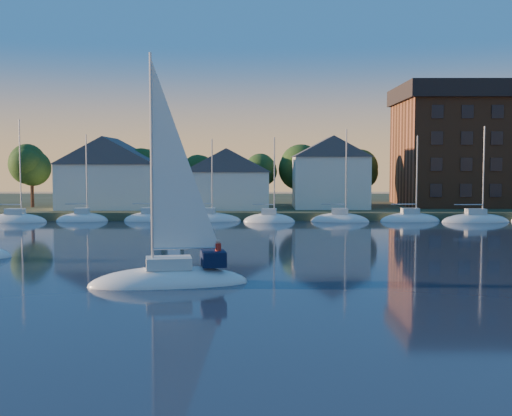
{
  "coord_description": "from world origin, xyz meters",
  "views": [
    {
      "loc": [
        -1.76,
        -29.16,
        7.22
      ],
      "look_at": [
        -2.02,
        22.0,
        3.6
      ],
      "focal_mm": 45.0,
      "sensor_mm": 36.0,
      "label": 1
    }
  ],
  "objects_px": {
    "clubhouse_east": "(330,172)",
    "clubhouse_west": "(111,172)",
    "condo_block": "(504,145)",
    "hero_sailboat": "(171,274)",
    "clubhouse_centre": "(228,178)"
  },
  "relations": [
    {
      "from": "clubhouse_centre",
      "to": "hero_sailboat",
      "type": "distance_m",
      "value": 48.85
    },
    {
      "from": "clubhouse_east",
      "to": "hero_sailboat",
      "type": "xyz_separation_m",
      "value": [
        -14.96,
        -50.63,
        -5.39
      ]
    },
    {
      "from": "clubhouse_west",
      "to": "clubhouse_east",
      "type": "height_order",
      "value": "clubhouse_east"
    },
    {
      "from": "clubhouse_centre",
      "to": "clubhouse_east",
      "type": "xyz_separation_m",
      "value": [
        14.0,
        2.0,
        0.87
      ]
    },
    {
      "from": "clubhouse_east",
      "to": "clubhouse_west",
      "type": "bearing_deg",
      "value": -178.09
    },
    {
      "from": "condo_block",
      "to": "hero_sailboat",
      "type": "distance_m",
      "value": 70.45
    },
    {
      "from": "clubhouse_centre",
      "to": "condo_block",
      "type": "xyz_separation_m",
      "value": [
        40.0,
        7.95,
        4.66
      ]
    },
    {
      "from": "condo_block",
      "to": "hero_sailboat",
      "type": "bearing_deg",
      "value": -125.9
    },
    {
      "from": "clubhouse_east",
      "to": "condo_block",
      "type": "height_order",
      "value": "condo_block"
    },
    {
      "from": "clubhouse_west",
      "to": "clubhouse_east",
      "type": "bearing_deg",
      "value": 1.91
    },
    {
      "from": "clubhouse_centre",
      "to": "condo_block",
      "type": "relative_size",
      "value": 0.37
    },
    {
      "from": "clubhouse_west",
      "to": "condo_block",
      "type": "distance_m",
      "value": 56.56
    },
    {
      "from": "clubhouse_west",
      "to": "condo_block",
      "type": "bearing_deg",
      "value": 7.07
    },
    {
      "from": "clubhouse_west",
      "to": "hero_sailboat",
      "type": "relative_size",
      "value": 0.93
    },
    {
      "from": "clubhouse_west",
      "to": "condo_block",
      "type": "relative_size",
      "value": 0.44
    }
  ]
}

